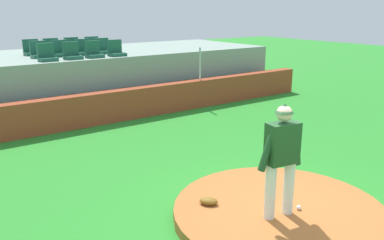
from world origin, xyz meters
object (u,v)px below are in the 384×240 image
stadium_chair_4 (39,52)px  stadium_chair_10 (73,48)px  stadium_chair_9 (52,49)px  stadium_chair_11 (93,47)px  stadium_chair_1 (72,54)px  fielding_glove (209,201)px  stadium_chair_7 (103,49)px  stadium_chair_0 (47,55)px  stadium_chair_2 (94,52)px  pitcher (282,153)px  stadium_chair_3 (116,51)px  baseball (299,207)px  stadium_chair_8 (32,50)px  stadium_chair_6 (84,50)px  stadium_chair_5 (61,51)px

stadium_chair_4 → stadium_chair_10: same height
stadium_chair_9 → stadium_chair_10: bearing=-178.9°
stadium_chair_4 → stadium_chair_9: bearing=-127.6°
stadium_chair_11 → stadium_chair_1: bearing=51.7°
stadium_chair_10 → stadium_chair_11: bearing=177.5°
stadium_chair_9 → stadium_chair_10: same height
fielding_glove → stadium_chair_7: size_ratio=0.60×
stadium_chair_7 → stadium_chair_10: same height
stadium_chair_0 → stadium_chair_2: same height
stadium_chair_1 → stadium_chair_7: 1.62m
stadium_chair_1 → stadium_chair_10: 1.90m
fielding_glove → stadium_chair_11: (1.88, 9.01, 1.67)m
pitcher → stadium_chair_2: 8.19m
stadium_chair_3 → baseball: bearing=83.9°
stadium_chair_2 → stadium_chair_4: 1.65m
baseball → stadium_chair_9: size_ratio=0.15×
fielding_glove → stadium_chair_2: stadium_chair_2 is taller
stadium_chair_8 → stadium_chair_6: bearing=147.6°
stadium_chair_0 → stadium_chair_2: size_ratio=1.00×
fielding_glove → stadium_chair_11: size_ratio=0.60×
stadium_chair_7 → stadium_chair_10: 1.15m
stadium_chair_6 → stadium_chair_9: (-0.73, 0.90, 0.00)m
stadium_chair_0 → stadium_chair_6: same height
pitcher → stadium_chair_10: (0.52, 9.93, 0.71)m
stadium_chair_6 → stadium_chair_10: 0.92m
stadium_chair_2 → stadium_chair_10: size_ratio=1.00×
stadium_chair_8 → fielding_glove: bearing=91.2°
stadium_chair_6 → stadium_chair_11: same height
stadium_chair_0 → stadium_chair_3: 2.15m
stadium_chair_6 → stadium_chair_0: bearing=31.4°
fielding_glove → stadium_chair_9: (0.46, 9.03, 1.67)m
pitcher → stadium_chair_2: bearing=95.7°
stadium_chair_5 → stadium_chair_10: bearing=-127.6°
baseball → stadium_chair_3: size_ratio=0.15×
stadium_chair_3 → fielding_glove: bearing=75.2°
pitcher → stadium_chair_3: bearing=90.5°
stadium_chair_4 → stadium_chair_9: same height
fielding_glove → stadium_chair_10: bearing=-45.9°
stadium_chair_1 → stadium_chair_4: size_ratio=1.00×
stadium_chair_1 → stadium_chair_5: 0.88m
fielding_glove → stadium_chair_1: stadium_chair_1 is taller
stadium_chair_1 → stadium_chair_4: same height
stadium_chair_5 → pitcher: bearing=91.1°
stadium_chair_4 → stadium_chair_7: 2.07m
stadium_chair_9 → stadium_chair_5: bearing=90.1°
stadium_chair_5 → stadium_chair_10: size_ratio=1.00×
stadium_chair_1 → stadium_chair_7: bearing=-147.6°
stadium_chair_5 → stadium_chair_4: bearing=-2.4°
stadium_chair_1 → stadium_chair_7: (1.37, 0.87, 0.00)m
stadium_chair_1 → pitcher: bearing=91.0°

